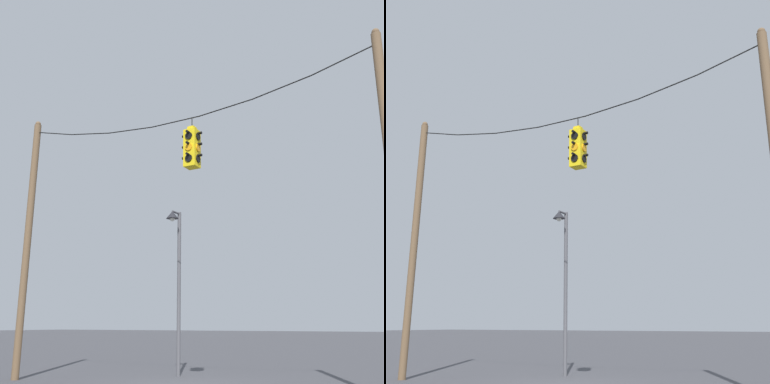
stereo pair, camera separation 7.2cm
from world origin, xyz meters
The scene contains 4 objects.
utility_pole_left centered at (-5.28, -0.38, 3.98)m, with size 0.22×0.22×7.99m.
span_wire centered at (0.00, -0.38, 7.10)m, with size 10.57×0.03×0.79m.
traffic_light_near_right_pole centered at (0.53, -0.38, 5.98)m, with size 0.58×0.58×1.38m.
street_lamp centered at (-1.71, 2.59, 3.51)m, with size 0.40×0.71×5.14m.
Camera 2 is at (6.37, -10.65, 1.54)m, focal length 45.00 mm.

